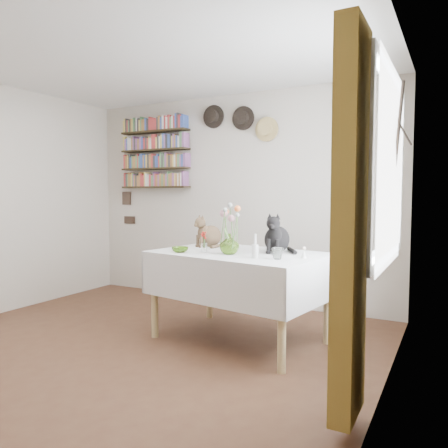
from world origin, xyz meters
The scene contains 16 objects.
room centered at (0.00, 0.00, 1.25)m, with size 4.08×4.58×2.58m.
window centered at (1.97, 0.80, 1.40)m, with size 0.12×1.52×1.32m.
curtain centered at (1.90, -0.12, 1.15)m, with size 0.12×0.38×2.10m, color brown.
dining_table centered at (0.71, 0.97, 0.60)m, with size 1.62×1.18×0.80m.
tabby_cat centered at (0.27, 1.22, 0.96)m, with size 0.21×0.27×0.32m, color brown, non-canonical shape.
black_cat centered at (1.00, 1.13, 0.97)m, with size 0.24×0.30×0.36m, color black, non-canonical shape.
flower_vase centered at (0.69, 0.82, 0.88)m, with size 0.17×0.17×0.18m, color #9BCB4C.
green_bowl centered at (0.25, 0.72, 0.82)m, with size 0.15×0.15×0.05m, color #9BCB4C.
drinking_glass centered at (1.16, 0.74, 0.84)m, with size 0.10×0.10×0.09m, color white.
candlestick centered at (0.98, 0.71, 0.86)m, with size 0.05×0.05×0.20m.
berry_jar centered at (0.44, 0.81, 0.89)m, with size 0.05×0.05×0.22m.
porcelain_figurine centered at (1.32, 0.90, 0.84)m, with size 0.05×0.05×0.09m.
flower_bouquet centered at (0.69, 0.83, 1.14)m, with size 0.17×0.13×0.39m.
bookshelf_unit centered at (-1.10, 2.16, 1.84)m, with size 1.00×0.16×0.91m.
wall_hats centered at (0.12, 2.19, 2.17)m, with size 0.98×0.09×0.48m.
wall_art_plaques centered at (-1.63, 2.23, 1.12)m, with size 0.21×0.02×0.44m.
Camera 1 is at (2.40, -2.48, 1.32)m, focal length 35.00 mm.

